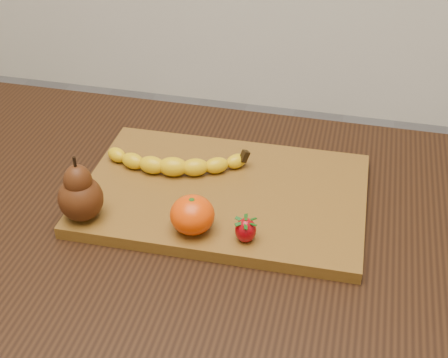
% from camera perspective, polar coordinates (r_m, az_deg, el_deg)
% --- Properties ---
extents(table, '(1.00, 0.70, 0.76)m').
position_cam_1_polar(table, '(1.05, -4.66, -7.26)').
color(table, black).
rests_on(table, ground).
extents(cutting_board, '(0.46, 0.31, 0.02)m').
position_cam_1_polar(cutting_board, '(1.01, 0.00, -1.39)').
color(cutting_board, brown).
rests_on(cutting_board, table).
extents(banana, '(0.21, 0.08, 0.03)m').
position_cam_1_polar(banana, '(1.03, -4.68, 1.13)').
color(banana, yellow).
rests_on(banana, cutting_board).
extents(pear, '(0.07, 0.07, 0.11)m').
position_cam_1_polar(pear, '(0.94, -13.11, -0.82)').
color(pear, '#451F0B').
rests_on(pear, cutting_board).
extents(mandarin, '(0.07, 0.07, 0.06)m').
position_cam_1_polar(mandarin, '(0.91, -2.92, -3.29)').
color(mandarin, '#DF3E02').
rests_on(mandarin, cutting_board).
extents(strawberry, '(0.04, 0.04, 0.04)m').
position_cam_1_polar(strawberry, '(0.89, 1.99, -4.62)').
color(strawberry, '#97040B').
rests_on(strawberry, cutting_board).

